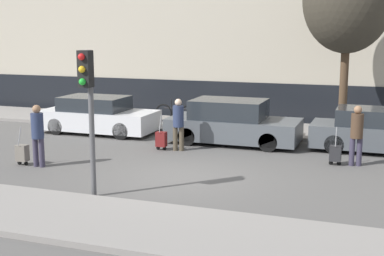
{
  "coord_description": "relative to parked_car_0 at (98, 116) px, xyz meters",
  "views": [
    {
      "loc": [
        4.79,
        -12.59,
        3.77
      ],
      "look_at": [
        -0.37,
        1.8,
        0.95
      ],
      "focal_mm": 50.0,
      "sensor_mm": 36.0,
      "label": 1
    }
  ],
  "objects": [
    {
      "name": "traffic_light",
      "position": [
        3.74,
        -6.93,
        1.75
      ],
      "size": [
        0.28,
        0.47,
        3.33
      ],
      "color": "#515154",
      "rests_on": "ground_plane"
    },
    {
      "name": "sidewalk_near",
      "position": [
        5.05,
        -8.31,
        -0.58
      ],
      "size": [
        28.0,
        2.5,
        0.12
      ],
      "color": "gray",
      "rests_on": "ground_plane"
    },
    {
      "name": "parked_bicycle",
      "position": [
        2.13,
        2.43,
        -0.15
      ],
      "size": [
        1.77,
        0.06,
        0.96
      ],
      "color": "black",
      "rests_on": "sidewalk_far"
    },
    {
      "name": "sidewalk_far",
      "position": [
        5.05,
        2.44,
        -0.58
      ],
      "size": [
        28.0,
        3.0,
        0.12
      ],
      "color": "gray",
      "rests_on": "ground_plane"
    },
    {
      "name": "ground_plane",
      "position": [
        5.05,
        -4.56,
        -0.64
      ],
      "size": [
        80.0,
        80.0,
        0.0
      ],
      "primitive_type": "plane",
      "color": "#565451"
    },
    {
      "name": "parked_car_0",
      "position": [
        0.0,
        0.0,
        0.0
      ],
      "size": [
        4.26,
        1.84,
        1.35
      ],
      "color": "silver",
      "rests_on": "ground_plane"
    },
    {
      "name": "parked_car_2",
      "position": [
        9.79,
        0.19,
        0.0
      ],
      "size": [
        4.16,
        1.71,
        1.36
      ],
      "color": "#4C5156",
      "rests_on": "ground_plane"
    },
    {
      "name": "pedestrian_center",
      "position": [
        3.87,
        -1.77,
        0.3
      ],
      "size": [
        0.35,
        0.34,
        1.65
      ],
      "rotation": [
        0.0,
        0.0,
        0.21
      ],
      "color": "#4C4233",
      "rests_on": "ground_plane"
    },
    {
      "name": "trolley_right",
      "position": [
        8.7,
        -2.0,
        -0.3
      ],
      "size": [
        0.34,
        0.29,
        1.1
      ],
      "color": "#262628",
      "rests_on": "ground_plane"
    },
    {
      "name": "pedestrian_left",
      "position": [
        0.94,
        -4.97,
        0.35
      ],
      "size": [
        0.35,
        0.34,
        1.74
      ],
      "rotation": [
        0.0,
        0.0,
        0.01
      ],
      "color": "#383347",
      "rests_on": "ground_plane"
    },
    {
      "name": "parked_car_1",
      "position": [
        5.16,
        -0.1,
        0.04
      ],
      "size": [
        4.37,
        1.92,
        1.47
      ],
      "color": "#4C5156",
      "rests_on": "ground_plane"
    },
    {
      "name": "trolley_left",
      "position": [
        0.39,
        -4.97,
        -0.29
      ],
      "size": [
        0.34,
        0.29,
        1.12
      ],
      "color": "slate",
      "rests_on": "ground_plane"
    },
    {
      "name": "trolley_center",
      "position": [
        3.33,
        -1.88,
        -0.29
      ],
      "size": [
        0.34,
        0.29,
        1.13
      ],
      "color": "maroon",
      "rests_on": "ground_plane"
    },
    {
      "name": "pedestrian_right",
      "position": [
        9.23,
        -1.87,
        0.33
      ],
      "size": [
        0.34,
        0.34,
        1.71
      ],
      "rotation": [
        0.0,
        0.0,
        0.23
      ],
      "color": "#383347",
      "rests_on": "ground_plane"
    }
  ]
}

